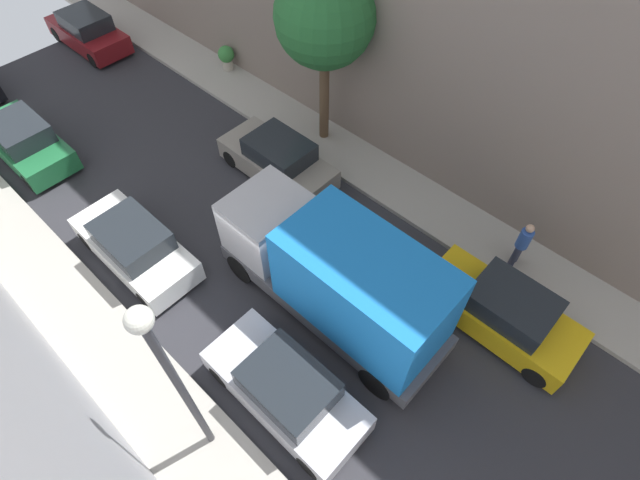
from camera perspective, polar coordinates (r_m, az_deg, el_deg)
The scene contains 14 objects.
ground at distance 14.94m, azimuth -5.94°, elevation -2.11°, with size 32.00×32.00×0.00m, color #2D2D33.
sidewalk_left at distance 13.91m, azimuth -21.53°, elevation -14.15°, with size 2.00×44.00×0.15m, color #A8A399.
sidewalk_right at distance 17.29m, azimuth 6.23°, elevation 7.95°, with size 2.00×44.00×0.15m, color #A8A399.
parked_car_left_2 at distance 12.17m, azimuth -4.00°, elevation -17.05°, with size 1.78×4.20×1.57m.
parked_car_left_3 at distance 15.24m, azimuth -20.88°, elevation -0.63°, with size 1.78×4.20×1.57m.
parked_car_left_4 at distance 20.26m, azimuth -31.33°, elevation 9.87°, with size 1.78×4.20×1.57m.
parked_car_right_1 at distance 13.91m, azimuth 20.62°, elevation -7.86°, with size 1.78×4.20×1.57m.
parked_car_right_2 at distance 16.75m, azimuth -4.93°, elevation 9.33°, with size 1.78×4.20×1.57m.
parked_car_right_3 at distance 25.57m, azimuth -25.56°, elevation 21.18°, with size 1.78×4.20×1.57m.
delivery_truck at distance 12.34m, azimuth 2.11°, elevation -4.31°, with size 2.26×6.60×3.38m.
pedestrian at distance 14.99m, azimuth 22.60°, elevation -0.38°, with size 0.40×0.36×1.72m.
street_tree_1 at distance 16.01m, azimuth 0.57°, elevation 24.62°, with size 3.12×3.12×6.09m.
potted_plant_2 at distance 22.05m, azimuth -10.91°, elevation 20.38°, with size 0.68×0.68×1.01m.
lamp_post at distance 9.05m, azimuth -17.04°, elevation -14.62°, with size 0.44×0.44×6.01m.
Camera 1 is at (-5.28, -7.02, 12.08)m, focal length 27.31 mm.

